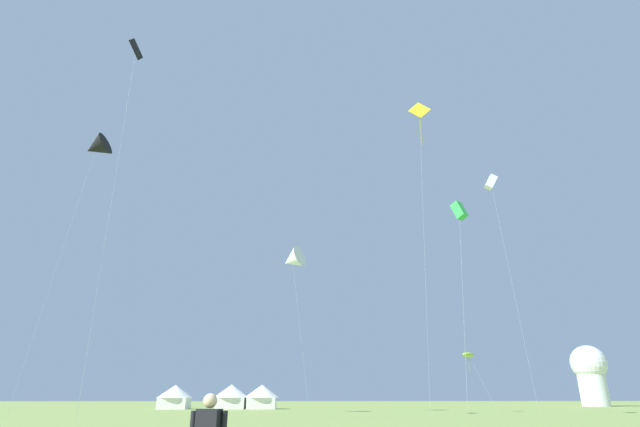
{
  "coord_description": "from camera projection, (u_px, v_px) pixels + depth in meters",
  "views": [
    {
      "loc": [
        -1.78,
        -3.94,
        1.68
      ],
      "look_at": [
        0.0,
        32.0,
        15.27
      ],
      "focal_mm": 27.28,
      "sensor_mm": 36.0,
      "label": 1
    }
  ],
  "objects": [
    {
      "name": "kite_black_delta",
      "position": [
        97.0,
        147.0,
        52.3
      ],
      "size": [
        4.09,
        3.5,
        28.42
      ],
      "color": "black",
      "rests_on": "ground"
    },
    {
      "name": "kite_yellow_diamond",
      "position": [
        420.0,
        115.0,
        61.64
      ],
      "size": [
        3.3,
        1.79,
        37.26
      ],
      "color": "yellow",
      "rests_on": "ground"
    },
    {
      "name": "observatory_dome",
      "position": [
        590.0,
        372.0,
        90.63
      ],
      "size": [
        6.4,
        6.4,
        10.8
      ],
      "color": "white",
      "rests_on": "ground"
    },
    {
      "name": "festival_tent_center",
      "position": [
        175.0,
        396.0,
        70.01
      ],
      "size": [
        5.04,
        5.04,
        3.28
      ],
      "color": "white",
      "rests_on": "ground"
    },
    {
      "name": "kite_lime_parafoil",
      "position": [
        468.0,
        355.0,
        56.95
      ],
      "size": [
        3.49,
        1.96,
        6.6
      ],
      "color": "#99DB2D",
      "rests_on": "ground"
    },
    {
      "name": "festival_tent_left",
      "position": [
        231.0,
        395.0,
        70.4
      ],
      "size": [
        5.14,
        5.14,
        3.34
      ],
      "color": "white",
      "rests_on": "ground"
    },
    {
      "name": "kite_white_box",
      "position": [
        491.0,
        183.0,
        63.06
      ],
      "size": [
        2.51,
        1.12,
        28.8
      ],
      "color": "white",
      "rests_on": "ground"
    },
    {
      "name": "festival_tent_right",
      "position": [
        262.0,
        395.0,
        70.6
      ],
      "size": [
        5.1,
        5.1,
        3.31
      ],
      "color": "white",
      "rests_on": "ground"
    },
    {
      "name": "kite_green_box",
      "position": [
        459.0,
        211.0,
        49.5
      ],
      "size": [
        2.78,
        3.07,
        20.44
      ],
      "color": "green",
      "rests_on": "ground"
    },
    {
      "name": "kite_white_delta",
      "position": [
        292.0,
        260.0,
        60.8
      ],
      "size": [
        4.18,
        3.89,
        19.36
      ],
      "color": "white",
      "rests_on": "ground"
    },
    {
      "name": "kite_black_diamond",
      "position": [
        135.0,
        53.0,
        44.83
      ],
      "size": [
        0.89,
        2.58,
        33.11
      ],
      "color": "black",
      "rests_on": "ground"
    }
  ]
}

